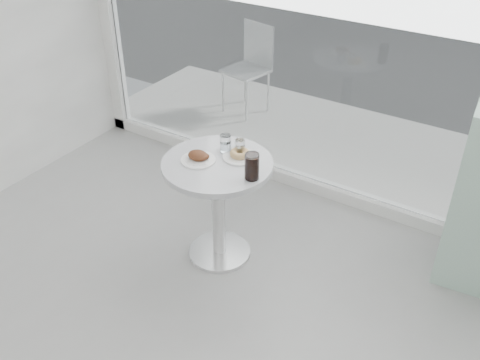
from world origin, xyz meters
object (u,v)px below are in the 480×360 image
Objects in this scene: main_table at (218,190)px; plate_fritter at (199,157)px; water_tumbler_a at (226,144)px; patio_chair at (251,63)px; water_tumbler_b at (240,148)px; plate_donut at (240,155)px; cola_glass at (252,167)px.

plate_fritter is (-0.11, -0.05, 0.25)m from main_table.
water_tumbler_a reaches higher than plate_fritter.
patio_chair is 2.19m from water_tumbler_b.
plate_donut is 1.89× the size of water_tumbler_a.
plate_donut is at bearing -7.96° from water_tumbler_a.
water_tumbler_b is 0.62× the size of cola_glass.
main_table is at bearing -126.41° from plate_donut.
cola_glass is at bearing -43.43° from water_tumbler_b.
water_tumbler_b is at bearing -48.91° from patio_chair.
patio_chair is 7.57× the size of water_tumbler_a.
main_table is 0.42m from cola_glass.
water_tumbler_b is (1.07, -1.89, 0.25)m from patio_chair.
patio_chair is at bearing 119.49° from plate_donut.
cola_glass is at bearing 1.03° from plate_fritter.
cola_glass is (0.39, 0.01, 0.06)m from plate_fritter.
patio_chair is 4.00× the size of plate_fritter.
main_table is 7.27× the size of water_tumbler_b.
water_tumbler_a is (0.97, -1.91, 0.26)m from patio_chair.
water_tumbler_b is at bearing 11.49° from water_tumbler_a.
main_table is at bearing 171.33° from cola_glass.
water_tumbler_b reaches higher than plate_fritter.
plate_donut reaches higher than main_table.
water_tumbler_a is at bearing -168.51° from water_tumbler_b.
patio_chair reaches higher than water_tumbler_a.
patio_chair is at bearing 121.49° from cola_glass.
water_tumbler_b is at bearing 50.15° from plate_fritter.
cola_glass reaches higher than plate_fritter.
plate_donut is 0.13m from water_tumbler_a.
plate_fritter is 0.28m from water_tumbler_b.
patio_chair is 5.27× the size of cola_glass.
plate_fritter is 1.00× the size of plate_donut.
main_table is 0.31m from water_tumbler_a.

